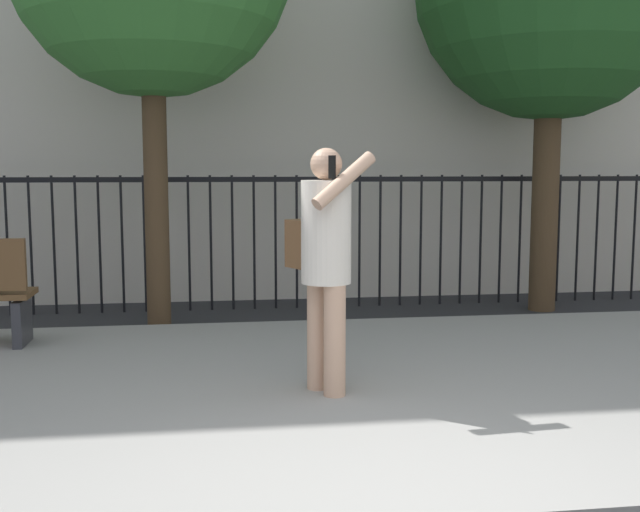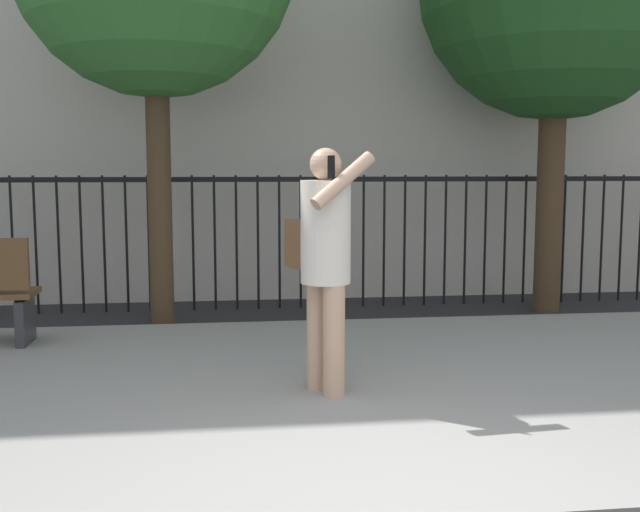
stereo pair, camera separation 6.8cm
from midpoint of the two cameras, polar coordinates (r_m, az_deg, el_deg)
sidewalk at (r=5.58m, az=1.46°, el=-10.16°), size 28.00×4.40×0.15m
iron_fence at (r=9.04m, az=-2.06°, el=2.45°), size 12.03×0.04×1.60m
pedestrian_on_phone at (r=5.14m, az=0.63°, el=0.31°), size 0.58×0.72×1.67m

